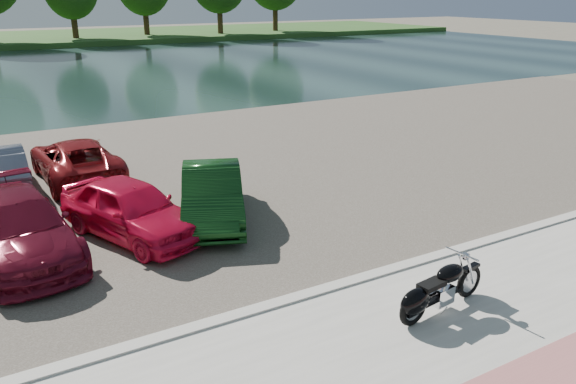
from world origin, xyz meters
The scene contains 11 objects.
ground centered at (0.00, 0.00, 0.00)m, with size 200.00×200.00×0.00m, color #595447.
promenade centered at (0.00, -1.00, 0.05)m, with size 60.00×6.00×0.10m, color #A8A69E.
kerb centered at (0.00, 2.00, 0.07)m, with size 60.00×0.30×0.14m, color #A8A69E.
parking_lot centered at (0.00, 11.00, 0.02)m, with size 60.00×18.00×0.04m, color #423C35.
river centered at (0.00, 40.00, 0.00)m, with size 120.00×40.00×0.00m, color #172A29.
far_bank centered at (0.00, 72.00, 0.30)m, with size 120.00×24.00×0.60m, color #244D1B.
motorcycle centered at (0.56, 0.23, 0.56)m, with size 2.32×0.76×1.05m.
car_3 centered at (-5.86, 6.84, 0.76)m, with size 2.03×4.98×1.45m, color maroon.
car_4 centered at (-3.33, 6.70, 0.77)m, with size 1.72×4.27×1.45m, color red.
car_5 centered at (-1.17, 6.75, 0.76)m, with size 1.53×4.37×1.44m, color #0F3813.
car_10 centered at (-3.68, 12.13, 0.71)m, with size 2.22×4.81×1.34m, color maroon.
Camera 1 is at (-6.36, -6.37, 5.81)m, focal length 35.00 mm.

